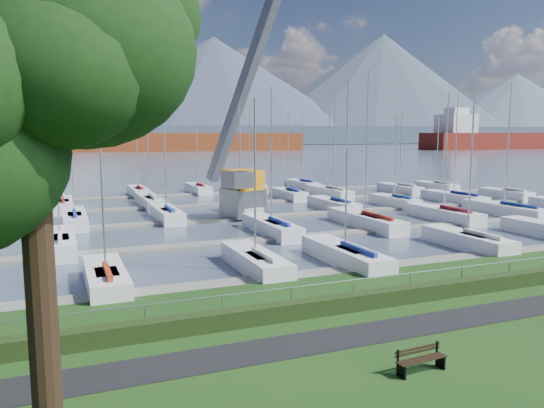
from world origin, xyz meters
TOP-DOWN VIEW (x-y plane):
  - path at (0.00, -3.00)m, footprint 160.00×2.00m
  - water at (0.00, 260.00)m, footprint 800.00×540.00m
  - hedge at (0.00, -0.40)m, footprint 80.00×0.70m
  - fence at (0.00, 0.00)m, footprint 80.00×0.04m
  - foothill at (0.00, 330.00)m, footprint 900.00×80.00m
  - mountains at (7.35, 404.62)m, footprint 1190.00×360.00m
  - docks at (0.00, 26.00)m, footprint 90.00×41.60m
  - bench_left at (-2.37, -6.42)m, footprint 1.82×0.54m
  - tree at (-13.36, -5.91)m, footprint 9.15×8.35m
  - crane at (3.46, 27.80)m, footprint 7.02×13.13m
  - cargo_ship_mid at (31.44, 210.46)m, footprint 111.36×28.82m
  - cargo_ship_east at (187.39, 177.89)m, footprint 92.04×19.83m
  - sailboat_fleet at (-1.83, 29.01)m, footprint 75.53×49.47m

SIDE VIEW (x-z plane):
  - water at x=0.00m, z-range -0.50..-0.30m
  - docks at x=0.00m, z-range -0.34..-0.09m
  - path at x=0.00m, z-range -0.01..0.03m
  - hedge at x=0.00m, z-range 0.00..0.70m
  - bench_left at x=-2.37m, z-range -0.01..0.84m
  - fence at x=0.00m, z-range 1.18..1.22m
  - cargo_ship_mid at x=31.44m, z-range -7.30..14.20m
  - cargo_ship_east at x=187.39m, z-range -7.13..14.37m
  - crane at x=3.46m, z-range -5.85..16.50m
  - sailboat_fleet at x=-1.83m, z-range -1.16..11.95m
  - foothill at x=0.00m, z-range 0.00..12.00m
  - tree at x=-13.36m, z-range 2.65..15.61m
  - mountains at x=7.35m, z-range -10.82..104.18m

